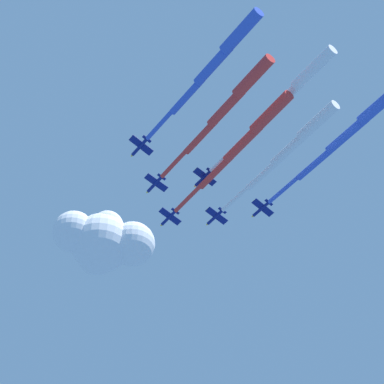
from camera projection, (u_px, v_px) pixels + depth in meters
The scene contains 7 objects.
jet_lead at pixel (243, 142), 223.32m from camera, with size 25.50×68.20×4.33m.
jet_port_inner at pixel (226, 107), 214.33m from camera, with size 24.39×64.30×4.24m.
jet_starboard_inner at pixel (290, 148), 224.46m from camera, with size 24.82×63.58×4.28m.
jet_port_mid at pixel (283, 99), 214.91m from camera, with size 25.74×65.63×4.23m.
jet_starboard_mid at pixel (214, 64), 204.59m from camera, with size 24.96×63.10×4.34m.
jet_port_outer at pixel (348, 133), 224.42m from camera, with size 26.81×68.30×4.37m.
cloud_puff at pixel (103, 242), 296.38m from camera, with size 43.11×31.43×26.13m.
Camera 1 is at (50.91, 162.02, -8.14)m, focal length 66.18 mm.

